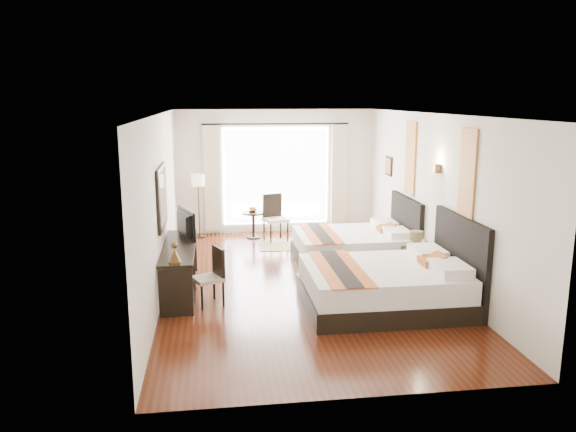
{
  "coord_description": "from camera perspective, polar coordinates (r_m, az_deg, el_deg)",
  "views": [
    {
      "loc": [
        -1.43,
        -8.9,
        3.05
      ],
      "look_at": [
        -0.17,
        0.41,
        1.06
      ],
      "focal_mm": 35.0,
      "sensor_mm": 36.0,
      "label": 1
    }
  ],
  "objects": [
    {
      "name": "window_chair",
      "position": [
        12.18,
        -1.29,
        -1.09
      ],
      "size": [
        0.58,
        0.58,
        1.0
      ],
      "rotation": [
        0.0,
        0.0,
        -1.29
      ],
      "color": "#BFAB93",
      "rests_on": "floor"
    },
    {
      "name": "side_table",
      "position": [
        12.43,
        -3.53,
        -0.92
      ],
      "size": [
        0.51,
        0.51,
        0.59
      ],
      "primitive_type": "cylinder",
      "color": "black",
      "rests_on": "floor"
    },
    {
      "name": "drape_left",
      "position": [
        12.66,
        -7.74,
        3.78
      ],
      "size": [
        0.35,
        0.14,
        2.35
      ],
      "primitive_type": "cube",
      "color": "beige",
      "rests_on": "floor"
    },
    {
      "name": "jute_rug",
      "position": [
        11.78,
        -0.12,
        -3.06
      ],
      "size": [
        1.19,
        0.84,
        0.01
      ],
      "primitive_type": "cube",
      "rotation": [
        0.0,
        0.0,
        -0.05
      ],
      "color": "tan",
      "rests_on": "floor"
    },
    {
      "name": "fruit_bowl",
      "position": [
        12.37,
        -3.62,
        0.53
      ],
      "size": [
        0.26,
        0.26,
        0.05
      ],
      "primitive_type": "imported",
      "rotation": [
        0.0,
        0.0,
        -0.26
      ],
      "color": "#443118",
      "rests_on": "side_table"
    },
    {
      "name": "wall_headboard",
      "position": [
        9.77,
        14.51,
        1.82
      ],
      "size": [
        0.01,
        7.5,
        2.8
      ],
      "primitive_type": "cube",
      "color": "silver",
      "rests_on": "floor"
    },
    {
      "name": "nightstand",
      "position": [
        9.74,
        13.19,
        -4.95
      ],
      "size": [
        0.46,
        0.58,
        0.55
      ],
      "primitive_type": "cube",
      "color": "black",
      "rests_on": "floor"
    },
    {
      "name": "art_panel_far",
      "position": [
        10.73,
        12.33,
        5.77
      ],
      "size": [
        0.03,
        0.5,
        1.35
      ],
      "primitive_type": "cube",
      "color": "maroon",
      "rests_on": "wall_headboard"
    },
    {
      "name": "sheer_curtain",
      "position": [
        12.77,
        -1.21,
        4.05
      ],
      "size": [
        2.3,
        0.02,
        2.1
      ],
      "primitive_type": "cube",
      "color": "white",
      "rests_on": "wall_window"
    },
    {
      "name": "floor",
      "position": [
        9.52,
        1.34,
        -6.79
      ],
      "size": [
        4.5,
        7.5,
        0.01
      ],
      "primitive_type": "cube",
      "color": "#3B150A",
      "rests_on": "ground"
    },
    {
      "name": "table_lamp",
      "position": [
        9.75,
        12.91,
        -2.13
      ],
      "size": [
        0.22,
        0.22,
        0.34
      ],
      "color": "black",
      "rests_on": "nightstand"
    },
    {
      "name": "vase",
      "position": [
        9.47,
        13.64,
        -3.63
      ],
      "size": [
        0.14,
        0.14,
        0.13
      ],
      "primitive_type": "imported",
      "rotation": [
        0.0,
        0.0,
        -0.18
      ],
      "color": "black",
      "rests_on": "nightstand"
    },
    {
      "name": "window_glass",
      "position": [
        12.83,
        -1.24,
        4.09
      ],
      "size": [
        2.4,
        0.02,
        2.2
      ],
      "primitive_type": "cube",
      "color": "white",
      "rests_on": "wall_window"
    },
    {
      "name": "wall_sconce",
      "position": [
        9.48,
        14.85,
        4.68
      ],
      "size": [
        0.1,
        0.14,
        0.14
      ],
      "primitive_type": "cube",
      "color": "#49341A",
      "rests_on": "wall_headboard"
    },
    {
      "name": "console_desk",
      "position": [
        9.16,
        -10.93,
        -5.25
      ],
      "size": [
        0.5,
        2.2,
        0.76
      ],
      "primitive_type": "cube",
      "color": "black",
      "rests_on": "floor"
    },
    {
      "name": "wall_window",
      "position": [
        12.84,
        -1.25,
        4.54
      ],
      "size": [
        4.5,
        0.01,
        2.8
      ],
      "primitive_type": "cube",
      "color": "silver",
      "rests_on": "floor"
    },
    {
      "name": "art_panel_near",
      "position": [
        8.55,
        17.75,
        3.96
      ],
      "size": [
        0.03,
        0.5,
        1.35
      ],
      "primitive_type": "cube",
      "color": "maroon",
      "rests_on": "wall_headboard"
    },
    {
      "name": "wall_desk",
      "position": [
        9.09,
        -12.73,
        1.18
      ],
      "size": [
        0.01,
        7.5,
        2.8
      ],
      "primitive_type": "cube",
      "color": "silver",
      "rests_on": "floor"
    },
    {
      "name": "floor_lamp",
      "position": [
        12.43,
        -9.12,
        3.15
      ],
      "size": [
        0.28,
        0.28,
        1.41
      ],
      "color": "black",
      "rests_on": "floor"
    },
    {
      "name": "mirror_frame",
      "position": [
        8.91,
        -12.7,
        1.94
      ],
      "size": [
        0.04,
        1.25,
        0.95
      ],
      "primitive_type": "cube",
      "color": "black",
      "rests_on": "wall_desk"
    },
    {
      "name": "bed_near",
      "position": [
        8.5,
        10.25,
        -6.82
      ],
      "size": [
        2.37,
        1.85,
        1.34
      ],
      "color": "black",
      "rests_on": "floor"
    },
    {
      "name": "desk_chair",
      "position": [
        8.56,
        -8.0,
        -7.19
      ],
      "size": [
        0.53,
        0.53,
        0.87
      ],
      "rotation": [
        0.0,
        0.0,
        3.55
      ],
      "color": "#BFAB93",
      "rests_on": "floor"
    },
    {
      "name": "drape_right",
      "position": [
        12.98,
        5.2,
        4.04
      ],
      "size": [
        0.35,
        0.14,
        2.35
      ],
      "primitive_type": "cube",
      "color": "beige",
      "rests_on": "floor"
    },
    {
      "name": "bed_far",
      "position": [
        10.73,
        6.91,
        -2.93
      ],
      "size": [
        2.15,
        1.68,
        1.21
      ],
      "color": "black",
      "rests_on": "floor"
    },
    {
      "name": "wall_entry",
      "position": [
        5.6,
        7.45,
        -5.31
      ],
      "size": [
        4.5,
        0.01,
        2.8
      ],
      "primitive_type": "cube",
      "color": "silver",
      "rests_on": "floor"
    },
    {
      "name": "ceiling",
      "position": [
        9.02,
        1.43,
        10.27
      ],
      "size": [
        4.5,
        7.5,
        0.02
      ],
      "primitive_type": "cube",
      "color": "white",
      "rests_on": "wall_headboard"
    },
    {
      "name": "bronze_figurine",
      "position": [
        8.06,
        -11.44,
        -3.85
      ],
      "size": [
        0.2,
        0.2,
        0.27
      ],
      "primitive_type": null,
      "rotation": [
        0.0,
        0.0,
        -0.08
      ],
      "color": "#49341A",
      "rests_on": "console_desk"
    },
    {
      "name": "mirror_glass",
      "position": [
        8.91,
        -12.54,
        1.94
      ],
      "size": [
        0.01,
        1.12,
        0.82
      ],
      "primitive_type": "cube",
      "color": "white",
      "rests_on": "mirror_frame"
    },
    {
      "name": "television",
      "position": [
        9.48,
        -10.79,
        -0.81
      ],
      "size": [
        0.39,
        0.82,
        0.48
      ],
      "primitive_type": "imported",
      "rotation": [
        0.0,
        0.0,
        1.93
      ],
      "color": "black",
      "rests_on": "console_desk"
    }
  ]
}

